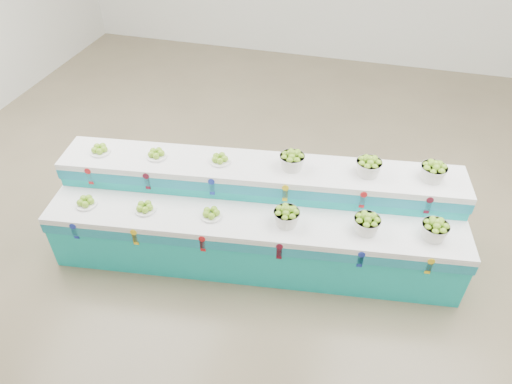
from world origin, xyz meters
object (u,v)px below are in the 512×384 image
Objects in this scene: display_stand at (256,217)px; basket_lower_left at (287,216)px; plate_upper_mid at (156,153)px; basket_upper_right at (433,171)px.

display_stand is 0.54m from basket_lower_left.
display_stand is at bearing 149.32° from basket_lower_left.
plate_upper_mid reaches higher than display_stand.
basket_upper_right reaches higher than plate_upper_mid.
basket_lower_left is 1.17× the size of plate_upper_mid.
display_stand is 1.30m from plate_upper_mid.
basket_lower_left is at bearing -12.68° from plate_upper_mid.
plate_upper_mid is (-1.55, 0.35, 0.25)m from basket_lower_left.
basket_lower_left is at bearing -38.17° from display_stand.
basket_upper_right is (1.36, 0.73, 0.30)m from basket_lower_left.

